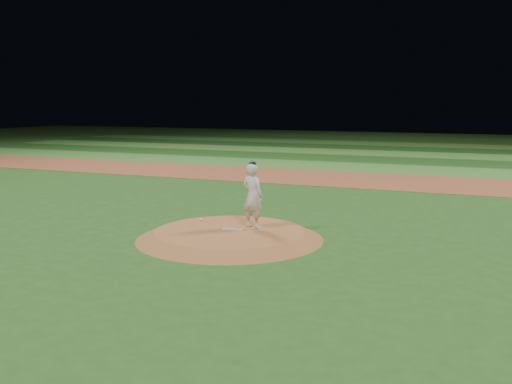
{
  "coord_description": "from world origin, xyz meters",
  "views": [
    {
      "loc": [
        7.04,
        -14.79,
        4.02
      ],
      "look_at": [
        0.0,
        2.0,
        1.1
      ],
      "focal_mm": 40.0,
      "sensor_mm": 36.0,
      "label": 1
    }
  ],
  "objects_px": {
    "pitchers_mound": "(230,235)",
    "pitcher_on_mound": "(253,195)",
    "rosin_bag": "(201,220)",
    "pitching_rubber": "(233,229)"
  },
  "relations": [
    {
      "from": "pitchers_mound",
      "to": "pitching_rubber",
      "type": "height_order",
      "value": "pitching_rubber"
    },
    {
      "from": "pitchers_mound",
      "to": "rosin_bag",
      "type": "height_order",
      "value": "rosin_bag"
    },
    {
      "from": "rosin_bag",
      "to": "pitcher_on_mound",
      "type": "relative_size",
      "value": 0.05
    },
    {
      "from": "pitching_rubber",
      "to": "pitcher_on_mound",
      "type": "relative_size",
      "value": 0.32
    },
    {
      "from": "rosin_bag",
      "to": "pitcher_on_mound",
      "type": "height_order",
      "value": "pitcher_on_mound"
    },
    {
      "from": "rosin_bag",
      "to": "pitchers_mound",
      "type": "bearing_deg",
      "value": -32.32
    },
    {
      "from": "pitchers_mound",
      "to": "pitcher_on_mound",
      "type": "relative_size",
      "value": 2.75
    },
    {
      "from": "pitchers_mound",
      "to": "rosin_bag",
      "type": "relative_size",
      "value": 52.23
    },
    {
      "from": "pitchers_mound",
      "to": "pitcher_on_mound",
      "type": "bearing_deg",
      "value": 50.86
    },
    {
      "from": "pitching_rubber",
      "to": "pitcher_on_mound",
      "type": "height_order",
      "value": "pitcher_on_mound"
    }
  ]
}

